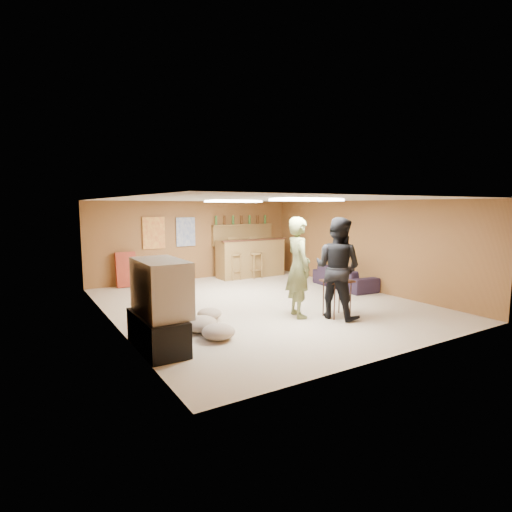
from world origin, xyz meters
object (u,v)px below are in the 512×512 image
tv_body (161,287)px  sofa (344,277)px  person_olive (298,267)px  tray_table (337,298)px  bar_counter (251,258)px  person_black (337,268)px

tv_body → sofa: size_ratio=0.60×
tv_body → person_olive: 2.74m
tray_table → bar_counter: bearing=79.8°
person_olive → sofa: person_olive is taller
tv_body → person_olive: (2.72, 0.31, 0.03)m
person_black → bar_counter: bearing=-31.8°
sofa → tv_body: bearing=114.4°
tv_body → bar_counter: tv_body is taller
person_olive → bar_counter: bearing=-4.4°
person_olive → sofa: (2.63, 1.50, -0.67)m
person_olive → sofa: 3.10m
person_olive → sofa: size_ratio=1.03×
bar_counter → person_black: bearing=-100.7°
bar_counter → sofa: bearing=-65.6°
bar_counter → sofa: bar_counter is taller
bar_counter → tray_table: size_ratio=2.89×
person_black → tray_table: person_black is taller
bar_counter → tray_table: (-0.81, -4.53, -0.20)m
person_olive → person_black: bearing=-113.1°
tv_body → tray_table: bearing=-1.4°
tv_body → sofa: (5.35, 1.81, -0.63)m
person_black → sofa: (2.07, 1.94, -0.66)m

